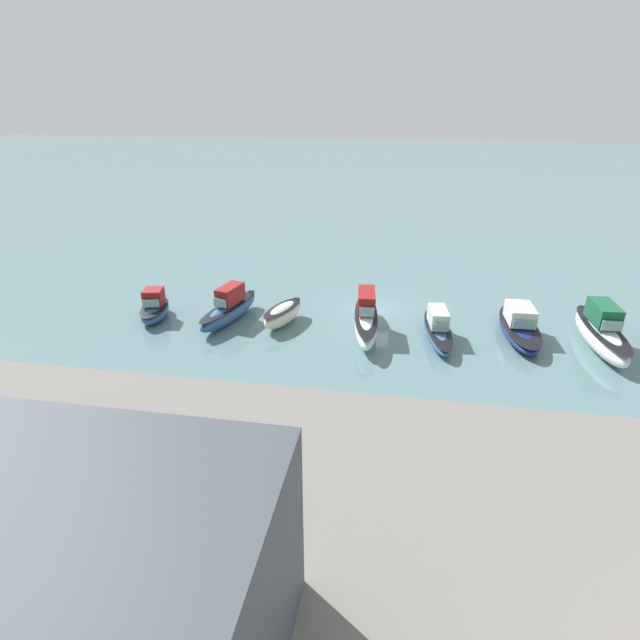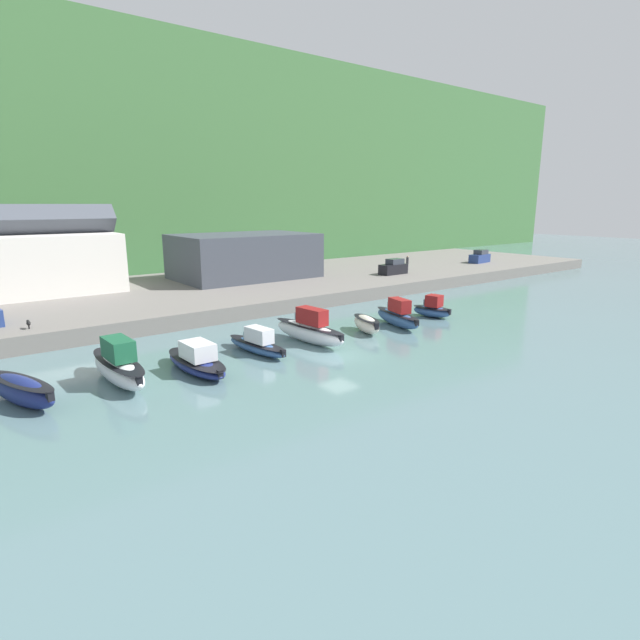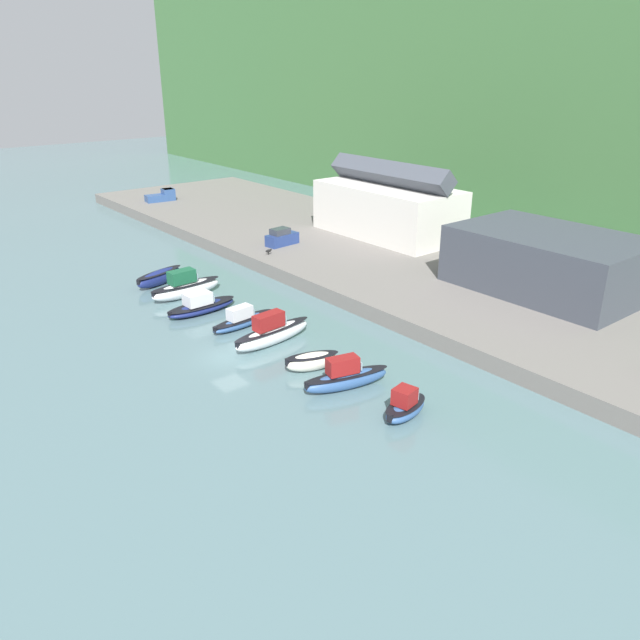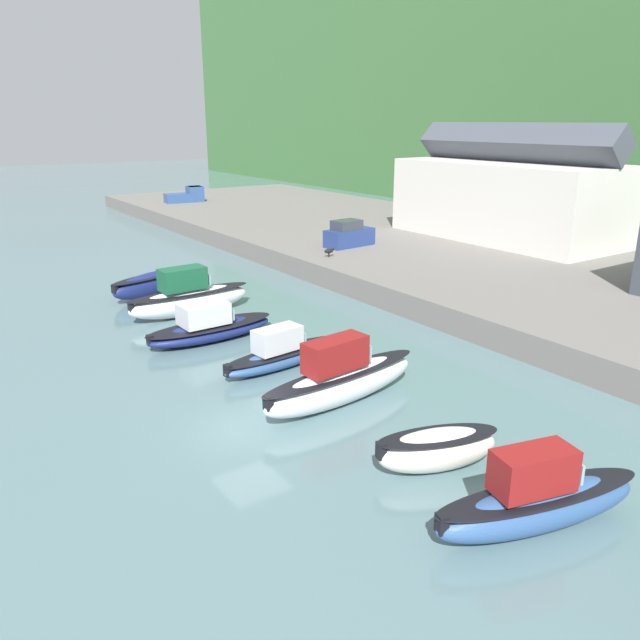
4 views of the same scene
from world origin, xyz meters
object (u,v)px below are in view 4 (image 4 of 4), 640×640
object	(u,v)px
pickup_truck_0	(187,195)
dog_on_quay	(329,251)
moored_boat_2	(209,327)
moored_boat_4	(341,379)
moored_boat_5	(437,449)
parked_car_0	(349,235)
moored_boat_3	(282,353)
moored_boat_1	(189,297)
moored_boat_0	(153,284)
moored_boat_6	(537,500)

from	to	relation	value
pickup_truck_0	dog_on_quay	size ratio (longest dim) A/B	5.62
moored_boat_2	moored_boat_4	world-z (taller)	moored_boat_4
moored_boat_5	parked_car_0	xyz separation A→B (m)	(-27.14, 16.63, 1.65)
moored_boat_3	dog_on_quay	size ratio (longest dim) A/B	7.94
moored_boat_1	moored_boat_2	size ratio (longest dim) A/B	1.08
parked_car_0	moored_boat_0	bearing A→B (deg)	-94.81
moored_boat_0	moored_boat_4	size ratio (longest dim) A/B	0.80
moored_boat_1	moored_boat_6	bearing A→B (deg)	-2.70
moored_boat_2	pickup_truck_0	world-z (taller)	pickup_truck_0
moored_boat_1	dog_on_quay	size ratio (longest dim) A/B	9.12
moored_boat_3	moored_boat_4	bearing A→B (deg)	-7.36
parked_car_0	moored_boat_1	bearing A→B (deg)	-76.58
moored_boat_2	moored_boat_4	xyz separation A→B (m)	(10.44, 1.18, 0.35)
moored_boat_4	pickup_truck_0	distance (m)	58.11
moored_boat_4	dog_on_quay	bearing A→B (deg)	140.57
moored_boat_1	parked_car_0	distance (m)	17.52
dog_on_quay	moored_boat_3	bearing A→B (deg)	-39.99
moored_boat_4	dog_on_quay	xyz separation A→B (m)	(-18.55, 12.49, 0.88)
moored_boat_1	parked_car_0	bearing A→B (deg)	106.78
moored_boat_0	moored_boat_2	xyz separation A→B (m)	(10.34, -0.62, -0.11)
parked_car_0	pickup_truck_0	xyz separation A→B (m)	(-34.51, 0.58, -0.10)
moored_boat_6	pickup_truck_0	bearing A→B (deg)	179.55
moored_boat_5	pickup_truck_0	size ratio (longest dim) A/B	0.95
moored_boat_0	moored_boat_3	distance (m)	15.89
moored_boat_1	moored_boat_6	world-z (taller)	moored_boat_1
moored_boat_6	moored_boat_3	bearing A→B (deg)	-167.39
moored_boat_6	dog_on_quay	world-z (taller)	moored_boat_6
moored_boat_3	parked_car_0	bearing A→B (deg)	128.57
moored_boat_0	parked_car_0	xyz separation A→B (m)	(-0.31, 16.80, 1.57)
dog_on_quay	pickup_truck_0	bearing A→B (deg)	175.67
pickup_truck_0	dog_on_quay	world-z (taller)	pickup_truck_0
moored_boat_5	parked_car_0	size ratio (longest dim) A/B	1.07
moored_boat_3	moored_boat_0	bearing A→B (deg)	175.82
moored_boat_4	moored_boat_2	bearing A→B (deg)	-179.03
moored_boat_1	moored_boat_2	bearing A→B (deg)	-13.32
moored_boat_5	parked_car_0	distance (m)	31.87
moored_boat_3	moored_boat_6	size ratio (longest dim) A/B	0.98
moored_boat_1	pickup_truck_0	xyz separation A→B (m)	(-40.28, 17.06, 1.22)
parked_car_0	dog_on_quay	bearing A→B (deg)	-61.69
dog_on_quay	moored_boat_6	bearing A→B (deg)	-21.85
moored_boat_1	pickup_truck_0	size ratio (longest dim) A/B	1.62
moored_boat_5	moored_boat_6	size ratio (longest dim) A/B	0.66
moored_boat_2	moored_boat_6	bearing A→B (deg)	0.46
pickup_truck_0	moored_boat_0	bearing A→B (deg)	-19.69
moored_boat_4	parked_car_0	world-z (taller)	parked_car_0
moored_boat_5	dog_on_quay	size ratio (longest dim) A/B	5.33
moored_boat_1	parked_car_0	size ratio (longest dim) A/B	1.83
moored_boat_2	moored_boat_5	xyz separation A→B (m)	(16.49, 0.79, 0.04)
moored_boat_4	parked_car_0	xyz separation A→B (m)	(-21.09, 16.24, 1.34)
moored_boat_1	moored_boat_4	xyz separation A→B (m)	(15.33, 0.24, -0.02)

